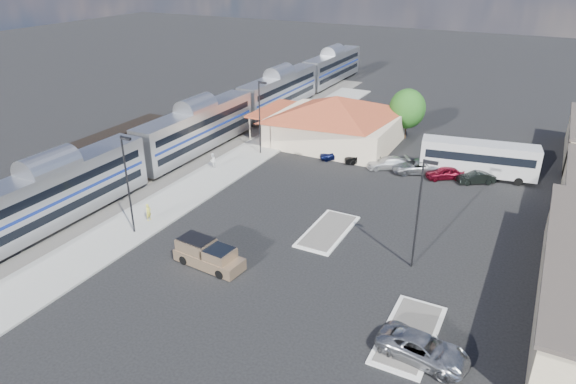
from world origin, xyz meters
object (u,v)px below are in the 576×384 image
at_px(suv, 423,349).
at_px(pickup_truck, 209,255).
at_px(station_depot, 335,120).
at_px(coach_bus, 479,157).

bearing_deg(suv, pickup_truck, 88.58).
distance_m(station_depot, suv, 39.21).
xyz_separation_m(station_depot, pickup_truck, (2.41, -31.21, -2.19)).
bearing_deg(station_depot, coach_bus, -9.55).
xyz_separation_m(suv, coach_bus, (-1.73, 30.70, 1.47)).
relative_size(station_depot, coach_bus, 1.48).
height_order(station_depot, coach_bus, station_depot).
distance_m(suv, coach_bus, 30.79).
relative_size(pickup_truck, coach_bus, 0.47).
distance_m(station_depot, coach_bus, 18.37).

